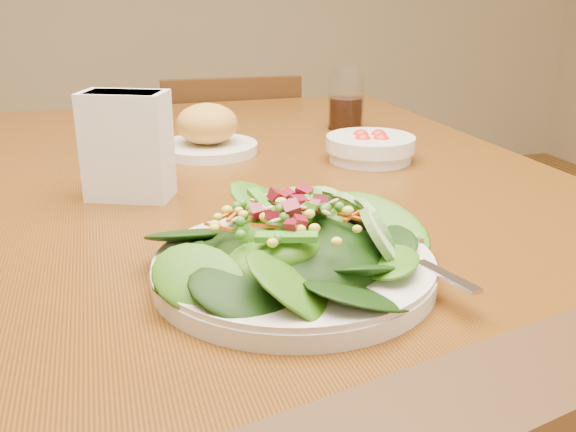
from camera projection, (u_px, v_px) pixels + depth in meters
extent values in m
cube|color=brown|center=(271.00, 197.00, 0.93)|extent=(0.90, 1.40, 0.04)
cylinder|color=#341F0C|center=(45.00, 280.00, 1.53)|extent=(0.07, 0.07, 0.71)
cylinder|color=#341F0C|center=(349.00, 244.00, 1.74)|extent=(0.07, 0.07, 0.71)
cube|color=#341F0C|center=(227.00, 215.00, 1.90)|extent=(0.39, 0.39, 0.04)
cylinder|color=#341F0C|center=(269.00, 251.00, 2.14)|extent=(0.04, 0.04, 0.36)
cylinder|color=#341F0C|center=(173.00, 260.00, 2.07)|extent=(0.04, 0.04, 0.36)
cylinder|color=#341F0C|center=(292.00, 293.00, 1.85)|extent=(0.04, 0.04, 0.36)
cylinder|color=#341F0C|center=(181.00, 305.00, 1.78)|extent=(0.04, 0.04, 0.36)
cube|color=#341F0C|center=(234.00, 157.00, 1.66)|extent=(0.35, 0.05, 0.41)
cylinder|color=silver|center=(294.00, 271.00, 0.63)|extent=(0.28, 0.28, 0.02)
ellipsoid|color=black|center=(294.00, 243.00, 0.62)|extent=(0.19, 0.19, 0.04)
cube|color=silver|center=(417.00, 257.00, 0.63)|extent=(0.05, 0.18, 0.01)
cylinder|color=silver|center=(208.00, 148.00, 1.09)|extent=(0.17, 0.17, 0.02)
ellipsoid|color=#B37F39|center=(207.00, 123.00, 1.08)|extent=(0.11, 0.11, 0.07)
cylinder|color=silver|center=(370.00, 148.00, 1.04)|extent=(0.14, 0.14, 0.04)
sphere|color=red|center=(378.00, 139.00, 1.05)|extent=(0.03, 0.03, 0.03)
sphere|color=red|center=(361.00, 139.00, 1.05)|extent=(0.03, 0.03, 0.03)
sphere|color=red|center=(363.00, 143.00, 1.03)|extent=(0.03, 0.03, 0.03)
sphere|color=red|center=(381.00, 143.00, 1.03)|extent=(0.03, 0.03, 0.03)
cylinder|color=silver|center=(346.00, 98.00, 1.26)|extent=(0.07, 0.07, 0.12)
cylinder|color=black|center=(346.00, 113.00, 1.27)|extent=(0.06, 0.06, 0.06)
cube|color=white|center=(127.00, 146.00, 0.85)|extent=(0.12, 0.10, 0.14)
cube|color=white|center=(127.00, 138.00, 0.84)|extent=(0.11, 0.08, 0.12)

